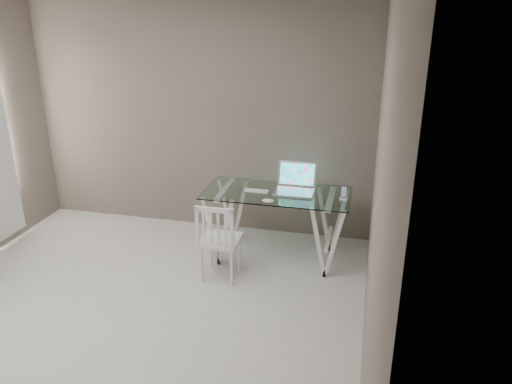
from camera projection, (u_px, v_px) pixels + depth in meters
The scene contains 7 objects.
room at pixel (84, 131), 3.54m from camera, with size 4.50×4.52×2.71m.
desk at pixel (276, 225), 5.23m from camera, with size 1.50×0.70×0.75m.
chair at pixel (218, 238), 4.78m from camera, with size 0.38×0.38×0.82m.
laptop at pixel (295, 184), 5.13m from camera, with size 0.40×0.37×0.27m.
keyboard at pixel (256, 191), 5.13m from camera, with size 0.27×0.11×0.01m, color silver.
mouse at pixel (268, 201), 4.84m from camera, with size 0.12×0.07×0.04m, color white.
phone_dock at pixel (344, 196), 4.91m from camera, with size 0.07×0.07×0.14m.
Camera 1 is at (1.92, -3.06, 2.60)m, focal length 35.00 mm.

